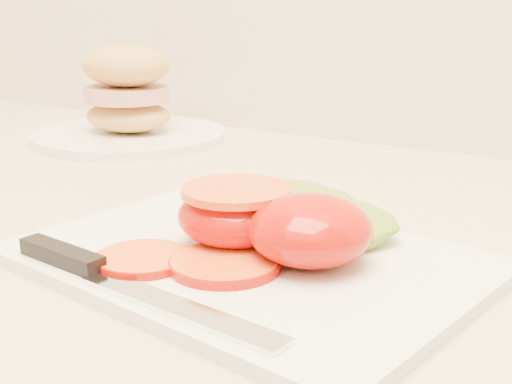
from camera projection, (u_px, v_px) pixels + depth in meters
The scene contains 9 objects.
cutting_board at pixel (249, 260), 0.52m from camera, with size 0.33×0.24×0.01m, color white.
tomato_half_dome at pixel (310, 230), 0.50m from camera, with size 0.09×0.09×0.05m, color red.
tomato_half_cut at pixel (236, 213), 0.54m from camera, with size 0.09×0.09×0.04m.
tomato_slice_0 at pixel (225, 264), 0.50m from camera, with size 0.08×0.08×0.01m, color orange.
tomato_slice_1 at pixel (143, 259), 0.51m from camera, with size 0.07×0.07×0.01m, color orange.
lettuce_leaf_0 at pixel (291, 212), 0.58m from camera, with size 0.14×0.09×0.03m, color olive.
lettuce_leaf_1 at pixel (336, 223), 0.56m from camera, with size 0.10×0.07×0.02m, color olive.
knife at pixel (103, 274), 0.48m from camera, with size 0.24×0.05×0.01m.
sandwich_plate at pixel (128, 106), 0.95m from camera, with size 0.26×0.26×0.13m.
Camera 1 is at (-0.02, 1.14, 1.13)m, focal length 50.00 mm.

